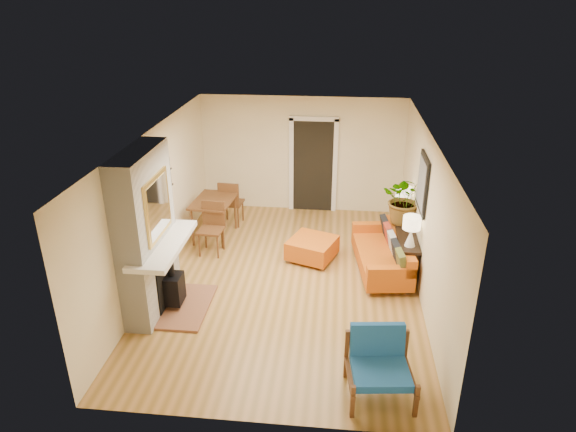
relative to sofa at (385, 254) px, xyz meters
name	(u,v)px	position (x,y,z in m)	size (l,w,h in m)	color
room_shell	(328,167)	(-1.12, 2.07, 0.91)	(6.50, 6.50, 6.50)	#B48245
fireplace	(149,237)	(-3.72, -1.56, 0.91)	(1.09, 1.68, 2.60)	white
sofa	(385,254)	(0.00, 0.00, 0.00)	(1.03, 1.97, 0.74)	silver
ottoman	(312,248)	(-1.33, 0.28, -0.09)	(1.03, 1.03, 0.41)	silver
blue_chair	(379,360)	(-0.29, -3.10, 0.13)	(0.89, 0.88, 0.85)	brown
dining_table	(218,208)	(-3.29, 1.01, 0.33)	(0.89, 1.88, 1.00)	brown
console_table	(405,236)	(0.35, 0.25, 0.25)	(0.34, 1.85, 0.72)	black
lamp_near	(411,228)	(0.35, -0.43, 0.74)	(0.30, 0.30, 0.54)	white
lamp_far	(403,197)	(0.35, 0.95, 0.74)	(0.30, 0.30, 0.54)	white
houseplant	(406,199)	(0.34, 0.53, 0.87)	(0.84, 0.73, 0.93)	#1E5919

